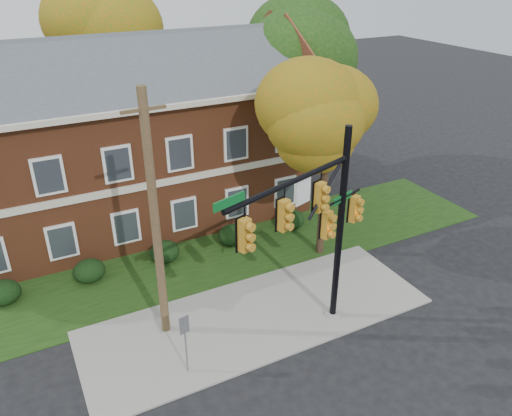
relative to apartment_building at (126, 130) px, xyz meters
name	(u,v)px	position (x,y,z in m)	size (l,w,h in m)	color
ground	(270,332)	(2.00, -11.95, -4.99)	(120.00, 120.00, 0.00)	black
sidewalk	(258,316)	(2.00, -10.95, -4.95)	(14.00, 5.00, 0.08)	gray
grass_strip	(210,257)	(2.00, -5.95, -4.97)	(30.00, 6.00, 0.04)	#193811
apartment_building	(126,130)	(0.00, 0.00, 0.00)	(18.80, 8.80, 9.74)	brown
hedge_far_left	(3,293)	(-7.00, -5.25, -4.46)	(1.40, 1.26, 1.05)	black
hedge_left	(89,271)	(-3.50, -5.25, -4.46)	(1.40, 1.26, 1.05)	black
hedge_center	(165,252)	(0.00, -5.25, -4.46)	(1.40, 1.26, 1.05)	black
hedge_right	(232,235)	(3.50, -5.25, -4.46)	(1.40, 1.26, 1.05)	black
hedge_far_right	(292,220)	(7.00, -5.25, -4.46)	(1.40, 1.26, 1.05)	black
tree_near_right	(334,121)	(7.22, -8.09, 1.68)	(4.50, 4.25, 8.58)	black
tree_right_rear	(305,49)	(11.31, 0.86, 3.13)	(6.30, 5.95, 10.62)	black
tree_far_rear	(108,32)	(1.34, 7.84, 3.86)	(6.84, 6.46, 11.52)	black
traffic_signal	(317,220)	(3.35, -12.75, -0.01)	(6.87, 2.47, 8.01)	gray
utility_pole	(155,222)	(-1.54, -10.04, -0.15)	(1.49, 0.34, 9.54)	#4A3A22
sign_post	(185,335)	(-1.55, -12.47, -3.32)	(0.36, 0.11, 2.46)	slate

